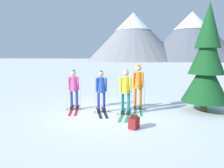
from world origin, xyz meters
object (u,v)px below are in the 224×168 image
(skier_in_orange, at_px, (138,84))
(backpack_on_snow_front, at_px, (134,123))
(skier_in_pink, at_px, (74,87))
(pine_tree_mid, at_px, (210,67))
(skier_in_yellow, at_px, (126,90))
(pine_tree_near, at_px, (206,63))
(skier_in_blue, at_px, (101,89))

(skier_in_orange, bearing_deg, backpack_on_snow_front, -85.26)
(skier_in_pink, relative_size, pine_tree_mid, 0.47)
(skier_in_pink, xyz_separation_m, skier_in_yellow, (2.20, -0.20, 0.02))
(skier_in_pink, distance_m, pine_tree_near, 5.33)
(skier_in_orange, height_order, pine_tree_mid, pine_tree_mid)
(skier_in_orange, bearing_deg, skier_in_pink, -165.03)
(skier_in_blue, distance_m, skier_in_yellow, 1.00)
(skier_in_pink, bearing_deg, skier_in_yellow, -5.09)
(skier_in_orange, xyz_separation_m, backpack_on_snow_front, (0.19, -2.26, -0.88))
(pine_tree_near, bearing_deg, skier_in_orange, -172.40)
(pine_tree_near, relative_size, backpack_on_snow_front, 11.12)
(pine_tree_near, height_order, pine_tree_mid, pine_tree_near)
(skier_in_yellow, bearing_deg, skier_in_pink, 174.91)
(skier_in_yellow, xyz_separation_m, pine_tree_near, (2.94, 1.22, 0.99))
(skier_in_yellow, bearing_deg, backpack_on_snow_front, -68.99)
(skier_in_orange, distance_m, pine_tree_near, 2.75)
(backpack_on_snow_front, bearing_deg, skier_in_pink, 149.91)
(skier_in_orange, relative_size, pine_tree_near, 0.44)
(skier_in_yellow, distance_m, skier_in_orange, 0.95)
(skier_in_blue, height_order, backpack_on_snow_front, skier_in_blue)
(skier_in_blue, height_order, pine_tree_mid, pine_tree_mid)
(skier_in_pink, xyz_separation_m, backpack_on_snow_front, (2.73, -1.58, -0.74))
(pine_tree_near, bearing_deg, backpack_on_snow_front, -132.68)
(skier_in_blue, xyz_separation_m, pine_tree_near, (3.93, 1.11, 1.01))
(skier_in_pink, relative_size, skier_in_blue, 1.03)
(skier_in_yellow, height_order, skier_in_orange, skier_in_orange)
(skier_in_pink, bearing_deg, skier_in_blue, -4.01)
(skier_in_blue, height_order, pine_tree_near, pine_tree_near)
(skier_in_pink, bearing_deg, skier_in_orange, 14.97)
(skier_in_pink, distance_m, skier_in_orange, 2.63)
(skier_in_pink, relative_size, skier_in_orange, 0.91)
(pine_tree_near, bearing_deg, skier_in_blue, -164.24)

